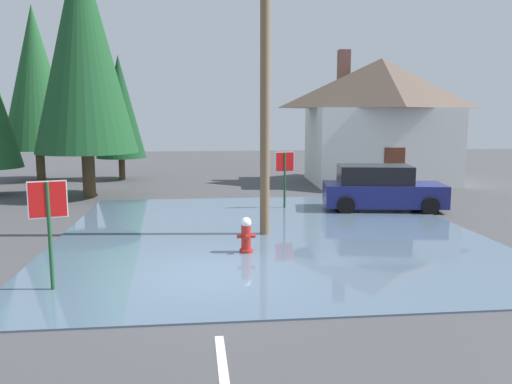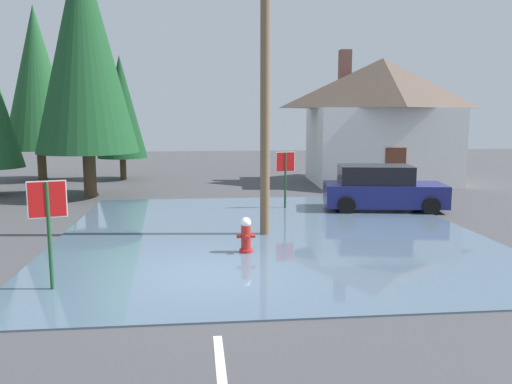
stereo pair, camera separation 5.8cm
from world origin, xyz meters
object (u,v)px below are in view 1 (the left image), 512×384
at_px(fire_hydrant, 246,236).
at_px(pine_tree_short_left, 83,47).
at_px(utility_pole, 265,73).
at_px(house, 380,119).
at_px(pine_tree_mid_left, 35,78).
at_px(stop_sign_far, 285,168).
at_px(parked_car, 381,189).
at_px(stop_sign_near, 49,213).
at_px(pine_tree_far_center, 120,107).

bearing_deg(fire_hydrant, pine_tree_short_left, 120.74).
bearing_deg(utility_pole, pine_tree_short_left, 129.91).
bearing_deg(fire_hydrant, utility_pole, 69.95).
height_order(house, pine_tree_mid_left, pine_tree_mid_left).
relative_size(stop_sign_far, parked_car, 0.47).
height_order(stop_sign_near, pine_tree_short_left, pine_tree_short_left).
xyz_separation_m(parked_car, pine_tree_mid_left, (-15.39, 10.67, 4.66)).
height_order(stop_sign_far, pine_tree_far_center, pine_tree_far_center).
relative_size(pine_tree_mid_left, pine_tree_short_left, 0.86).
relative_size(house, pine_tree_short_left, 0.73).
xyz_separation_m(fire_hydrant, pine_tree_short_left, (-5.95, 10.00, 5.87)).
height_order(parked_car, pine_tree_short_left, pine_tree_short_left).
xyz_separation_m(stop_sign_near, pine_tree_short_left, (-1.78, 12.45, 4.72)).
distance_m(pine_tree_mid_left, pine_tree_short_left, 7.45).
bearing_deg(house, pine_tree_mid_left, 170.94).
xyz_separation_m(stop_sign_near, pine_tree_mid_left, (-5.63, 18.77, 3.85)).
bearing_deg(utility_pole, stop_sign_far, 73.06).
bearing_deg(pine_tree_mid_left, pine_tree_short_left, -58.64).
relative_size(utility_pole, pine_tree_mid_left, 0.98).
height_order(parked_car, pine_tree_far_center, pine_tree_far_center).
bearing_deg(parked_car, house, 71.33).
bearing_deg(utility_pole, fire_hydrant, -110.05).
xyz_separation_m(fire_hydrant, parked_car, (5.59, 5.65, 0.33)).
distance_m(fire_hydrant, stop_sign_far, 6.70).
relative_size(stop_sign_far, house, 0.28).
relative_size(utility_pole, stop_sign_far, 4.21).
bearing_deg(fire_hydrant, stop_sign_near, -149.63).
height_order(utility_pole, pine_tree_short_left, pine_tree_short_left).
distance_m(utility_pole, parked_car, 7.23).
bearing_deg(pine_tree_far_center, pine_tree_short_left, -94.85).
bearing_deg(stop_sign_far, pine_tree_far_center, 127.24).
xyz_separation_m(utility_pole, parked_car, (4.85, 3.64, -3.94)).
xyz_separation_m(fire_hydrant, pine_tree_far_center, (-5.43, 16.12, 3.49)).
relative_size(fire_hydrant, house, 0.12).
xyz_separation_m(pine_tree_mid_left, pine_tree_far_center, (4.37, -0.20, -1.51)).
relative_size(parked_car, pine_tree_short_left, 0.43).
distance_m(fire_hydrant, pine_tree_mid_left, 19.68).
height_order(utility_pole, house, utility_pole).
bearing_deg(stop_sign_near, parked_car, 39.69).
relative_size(pine_tree_mid_left, pine_tree_far_center, 1.38).
xyz_separation_m(stop_sign_far, pine_tree_far_center, (-7.47, 9.83, 2.41)).
bearing_deg(pine_tree_mid_left, stop_sign_far, -40.26).
bearing_deg(stop_sign_far, fire_hydrant, -107.95).
relative_size(house, pine_tree_far_center, 1.17).
xyz_separation_m(stop_sign_near, house, (12.39, 15.89, 1.72)).
bearing_deg(stop_sign_far, house, 49.17).
xyz_separation_m(utility_pole, pine_tree_far_center, (-6.16, 14.11, -0.79)).
bearing_deg(house, parked_car, -108.67).
bearing_deg(stop_sign_near, fire_hydrant, 30.37).
bearing_deg(stop_sign_near, pine_tree_short_left, 98.12).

